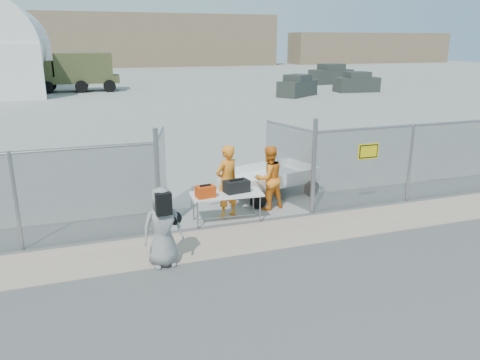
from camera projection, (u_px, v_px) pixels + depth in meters
name	position (u px, v px, depth m)	size (l,w,h in m)	color
ground	(271.00, 255.00, 9.91)	(160.00, 160.00, 0.00)	#464646
tarmac_inside	(113.00, 85.00, 47.96)	(160.00, 80.00, 0.01)	gray
dirt_strip	(254.00, 237.00, 10.82)	(44.00, 1.60, 0.01)	tan
distant_hills	(124.00, 40.00, 80.85)	(140.00, 6.00, 9.00)	#7F684F
chain_link_fence	(240.00, 180.00, 11.41)	(40.00, 0.20, 2.20)	gray
folding_table	(227.00, 207.00, 11.65)	(1.77, 0.74, 0.75)	white
orange_bag	(205.00, 192.00, 11.21)	(0.45, 0.30, 0.28)	#D83F0D
black_duffel	(237.00, 186.00, 11.60)	(0.61, 0.36, 0.30)	black
security_worker_left	(227.00, 182.00, 11.80)	(0.69, 0.45, 1.90)	orange
security_worker_right	(269.00, 178.00, 12.43)	(0.84, 0.66, 1.73)	orange
visitor	(163.00, 227.00, 9.26)	(0.80, 0.52, 1.64)	gray
utility_trailer	(269.00, 181.00, 13.68)	(3.51, 1.81, 0.85)	white
military_truck	(78.00, 73.00, 41.70)	(7.03, 2.59, 3.35)	#434825
parked_vehicle_near	(297.00, 86.00, 38.22)	(3.80, 1.72, 1.72)	#2F342F
parked_vehicle_mid	(331.00, 74.00, 49.49)	(4.47, 2.02, 2.02)	#2F342F
parked_vehicle_far	(357.00, 82.00, 41.54)	(3.84, 1.74, 1.74)	#2F342F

